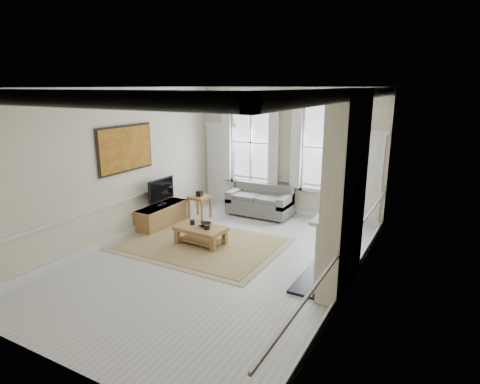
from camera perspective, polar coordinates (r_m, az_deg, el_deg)
The scene contains 23 objects.
floor at distance 8.22m, azimuth -3.27°, elevation -9.74°, with size 7.20×7.20×0.00m, color #B7B5AD.
ceiling at distance 7.47m, azimuth -3.66°, elevation 14.69°, with size 7.20×7.20×0.00m, color white.
back_wall at distance 10.83m, azimuth 6.68°, elevation 5.65°, with size 5.20×5.20×0.00m, color beige.
left_wall at distance 9.28m, azimuth -17.25°, elevation 3.53°, with size 7.20×7.20×0.00m, color beige.
right_wall at distance 6.71m, azimuth 15.78°, elevation -0.58°, with size 7.20×7.20×0.00m, color beige.
window_left at distance 11.19m, azimuth 1.59°, elevation 7.08°, with size 1.26×0.20×2.20m, color #B2BCC6, non-canonical shape.
window_right at distance 10.42m, azimuth 12.00°, elevation 6.17°, with size 1.26×0.20×2.20m, color #B2BCC6, non-canonical shape.
door_left at distance 11.80m, azimuth -2.76°, elevation 3.79°, with size 0.90×0.08×2.30m, color silver.
door_right at distance 10.33m, azimuth 17.10°, elevation 1.53°, with size 0.90×0.08×2.30m, color silver.
painting at distance 9.40m, azimuth -15.94°, elevation 5.94°, with size 0.05×1.66×1.06m, color #BB8120.
chimney_breast at distance 6.93m, azimuth 14.75°, elevation -0.01°, with size 0.35×1.70×3.38m, color beige.
hearth at distance 7.62m, azimuth 10.75°, elevation -11.86°, with size 0.55×1.50×0.05m, color black.
fireplace at distance 7.29m, azimuth 12.52°, elevation -7.16°, with size 0.21×1.45×1.33m.
mirror at distance 6.90m, azimuth 13.21°, elevation 3.02°, with size 0.06×1.26×1.06m, color gold.
sofa at distance 10.90m, azimuth 2.93°, elevation -1.49°, with size 1.70×0.83×0.83m.
side_table at distance 10.64m, azimuth -5.77°, elevation -1.18°, with size 0.51×0.51×0.60m.
rug at distance 9.03m, azimuth -5.57°, elevation -7.37°, with size 3.50×2.60×0.02m, color #9E8151.
coffee_table at distance 8.92m, azimuth -5.62°, elevation -5.45°, with size 1.14×0.71×0.41m.
ceramic_pot_a at distance 9.04m, azimuth -6.78°, elevation -4.28°, with size 0.11×0.11×0.11m, color black.
ceramic_pot_b at distance 8.73m, azimuth -4.73°, elevation -5.00°, with size 0.13×0.13×0.09m, color black.
bowl at distance 8.93m, azimuth -5.01°, elevation -4.63°, with size 0.28×0.28×0.07m, color black.
tv_stand at distance 10.29m, azimuth -11.06°, elevation -3.27°, with size 0.48×1.48×0.53m, color brown.
tv at distance 10.09m, azimuth -11.14°, elevation 0.27°, with size 0.08×0.90×0.68m.
Camera 1 is at (3.96, -6.33, 3.43)m, focal length 30.00 mm.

